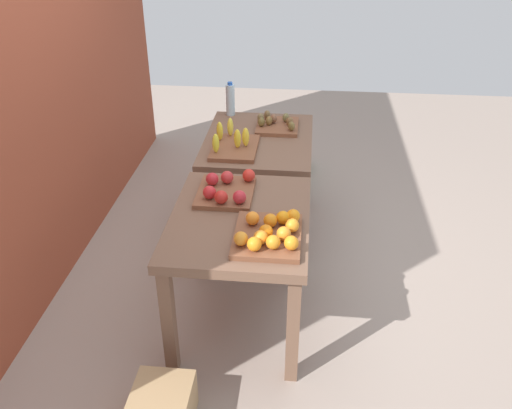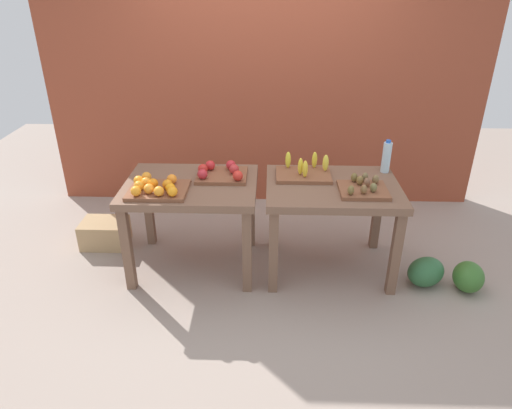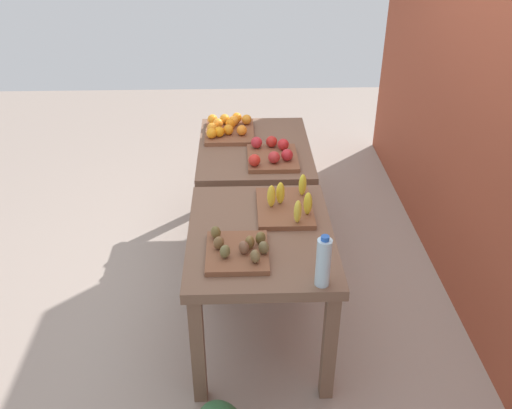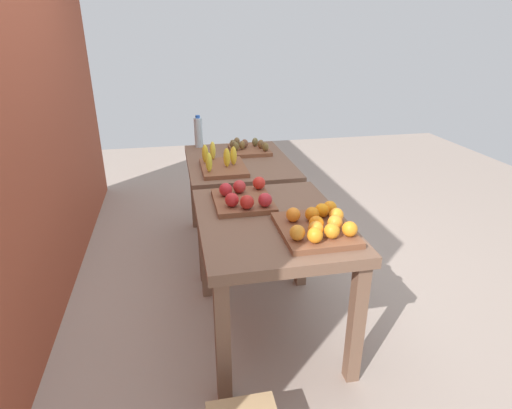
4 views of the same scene
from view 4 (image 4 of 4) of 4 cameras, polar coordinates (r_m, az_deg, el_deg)
name	(u,v)px [view 4 (image 4 of 4)]	position (r m, az deg, el deg)	size (l,w,h in m)	color
ground_plane	(252,280)	(3.16, -0.52, -10.35)	(8.00, 8.00, 0.00)	gray
back_wall	(8,75)	(2.74, -30.76, 14.99)	(4.40, 0.12, 3.00)	brown
display_table_left	(271,236)	(2.35, 2.04, -4.36)	(1.04, 0.80, 0.77)	brown
display_table_right	(239,173)	(3.37, -2.39, 4.28)	(1.04, 0.80, 0.77)	brown
orange_bin	(318,225)	(2.14, 8.48, -2.84)	(0.44, 0.37, 0.11)	brown
apple_bin	(244,198)	(2.47, -1.71, 0.96)	(0.40, 0.35, 0.11)	brown
banana_crate	(222,165)	(3.09, -4.69, 5.46)	(0.44, 0.32, 0.17)	brown
kiwi_bin	(249,148)	(3.54, -1.02, 7.70)	(0.36, 0.33, 0.10)	brown
water_bottle	(198,132)	(3.71, -7.88, 9.78)	(0.07, 0.07, 0.28)	silver
watermelon_pile	(249,193)	(4.43, -1.02, 1.60)	(0.66, 0.40, 0.24)	#366A29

